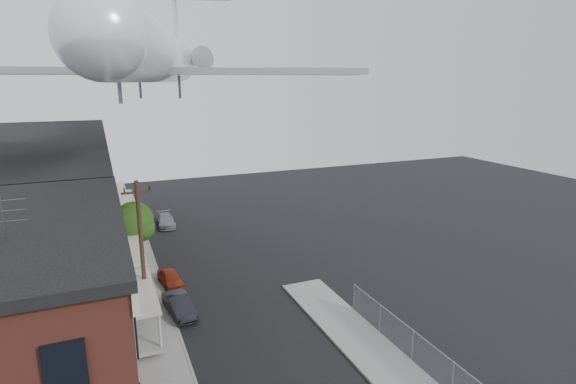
{
  "coord_description": "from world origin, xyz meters",
  "views": [
    {
      "loc": [
        -7.32,
        -8.98,
        14.62
      ],
      "look_at": [
        0.33,
        9.24,
        9.75
      ],
      "focal_mm": 28.0,
      "sensor_mm": 36.0,
      "label": 1
    }
  ],
  "objects_px": {
    "car_far": "(166,220)",
    "airplane": "(157,54)",
    "car_mid": "(179,305)",
    "street_tree": "(136,223)",
    "car_near": "(170,278)",
    "utility_pole": "(142,250)"
  },
  "relations": [
    {
      "from": "car_far",
      "to": "airplane",
      "type": "bearing_deg",
      "value": -94.61
    },
    {
      "from": "car_mid",
      "to": "street_tree",
      "type": "bearing_deg",
      "value": 91.72
    },
    {
      "from": "car_mid",
      "to": "airplane",
      "type": "xyz_separation_m",
      "value": [
        0.07,
        3.36,
        15.65
      ]
    },
    {
      "from": "car_near",
      "to": "car_far",
      "type": "distance_m",
      "value": 14.63
    },
    {
      "from": "street_tree",
      "to": "car_far",
      "type": "xyz_separation_m",
      "value": [
        3.47,
        9.04,
        -2.85
      ]
    },
    {
      "from": "car_far",
      "to": "car_near",
      "type": "bearing_deg",
      "value": -94.94
    },
    {
      "from": "car_near",
      "to": "car_mid",
      "type": "relative_size",
      "value": 0.89
    },
    {
      "from": "car_far",
      "to": "airplane",
      "type": "distance_m",
      "value": 22.24
    },
    {
      "from": "street_tree",
      "to": "car_near",
      "type": "xyz_separation_m",
      "value": [
        1.78,
        -5.49,
        -2.87
      ]
    },
    {
      "from": "airplane",
      "to": "car_mid",
      "type": "bearing_deg",
      "value": -91.14
    },
    {
      "from": "car_mid",
      "to": "car_near",
      "type": "bearing_deg",
      "value": 80.84
    },
    {
      "from": "street_tree",
      "to": "car_far",
      "type": "bearing_deg",
      "value": 68.99
    },
    {
      "from": "car_near",
      "to": "utility_pole",
      "type": "bearing_deg",
      "value": -122.61
    },
    {
      "from": "car_near",
      "to": "car_far",
      "type": "bearing_deg",
      "value": 76.19
    },
    {
      "from": "utility_pole",
      "to": "airplane",
      "type": "bearing_deg",
      "value": 57.89
    },
    {
      "from": "street_tree",
      "to": "car_mid",
      "type": "bearing_deg",
      "value": -80.49
    },
    {
      "from": "car_far",
      "to": "utility_pole",
      "type": "bearing_deg",
      "value": -99.63
    },
    {
      "from": "street_tree",
      "to": "airplane",
      "type": "distance_m",
      "value": 14.55
    },
    {
      "from": "utility_pole",
      "to": "street_tree",
      "type": "distance_m",
      "value": 10.0
    },
    {
      "from": "street_tree",
      "to": "car_mid",
      "type": "xyz_separation_m",
      "value": [
        1.67,
        -9.99,
        -2.82
      ]
    },
    {
      "from": "car_far",
      "to": "airplane",
      "type": "height_order",
      "value": "airplane"
    },
    {
      "from": "street_tree",
      "to": "car_far",
      "type": "height_order",
      "value": "street_tree"
    }
  ]
}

